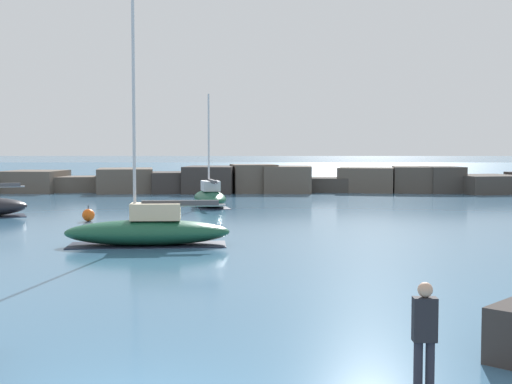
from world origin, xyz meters
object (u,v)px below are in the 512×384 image
sailboat_moored_1 (210,197)px  sailboat_moored_3 (148,229)px  mooring_buoy_orange_near (88,215)px  person_on_rocks (425,332)px

sailboat_moored_1 → sailboat_moored_3: bearing=-93.0°
sailboat_moored_1 → mooring_buoy_orange_near: size_ratio=8.65×
mooring_buoy_orange_near → person_on_rocks: size_ratio=0.48×
sailboat_moored_3 → mooring_buoy_orange_near: 10.00m
sailboat_moored_1 → mooring_buoy_orange_near: (-5.52, -9.40, -0.29)m
mooring_buoy_orange_near → person_on_rocks: bearing=-65.8°
sailboat_moored_3 → sailboat_moored_1: bearing=87.0°
sailboat_moored_3 → mooring_buoy_orange_near: sailboat_moored_3 is taller
mooring_buoy_orange_near → person_on_rocks: (11.47, -25.57, 0.67)m
sailboat_moored_1 → mooring_buoy_orange_near: 10.90m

